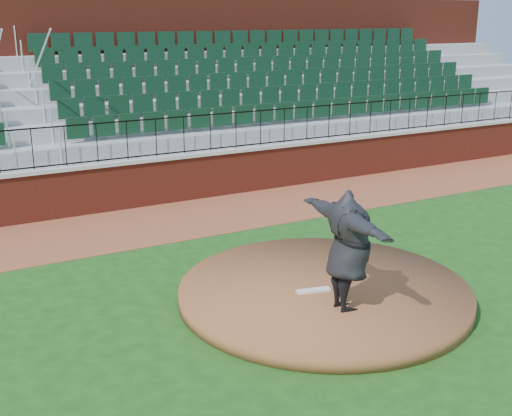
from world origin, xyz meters
The scene contains 10 objects.
ground centered at (0.00, 0.00, 0.00)m, with size 90.00×90.00×0.00m, color #174413.
warning_track centered at (0.00, 5.40, 0.01)m, with size 34.00×3.20×0.01m, color brown.
field_wall centered at (0.00, 7.00, 0.60)m, with size 34.00×0.35×1.20m, color maroon.
wall_cap centered at (0.00, 7.00, 1.25)m, with size 34.00×0.45×0.10m, color #B7B7B7.
wall_railing centered at (0.00, 7.00, 1.80)m, with size 34.00×0.05×1.00m, color black, non-canonical shape.
seating_stands centered at (0.00, 9.72, 2.30)m, with size 34.00×5.10×4.60m, color gray, non-canonical shape.
concourse_wall centered at (0.00, 12.52, 2.75)m, with size 34.00×0.50×5.50m, color maroon.
pitchers_mound centered at (0.42, -0.30, 0.12)m, with size 5.24×5.24×0.25m, color brown.
pitching_rubber centered at (0.10, -0.42, 0.27)m, with size 0.61×0.15×0.04m, color silver.
pitcher centered at (0.19, -1.26, 1.27)m, with size 2.52×0.68×2.05m, color black.
Camera 1 is at (-5.89, -9.27, 4.96)m, focal length 45.97 mm.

